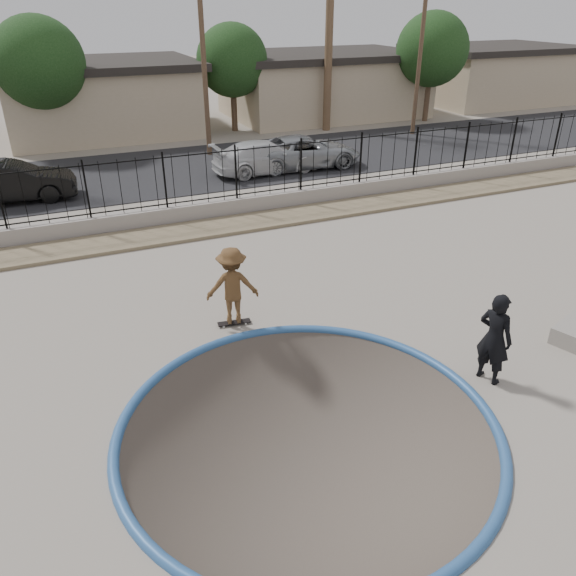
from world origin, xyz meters
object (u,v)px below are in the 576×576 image
at_px(skater, 232,290).
at_px(videographer, 494,338).
at_px(skateboard, 234,322).
at_px(car_c, 266,157).
at_px(car_d, 305,151).
at_px(car_b, 11,182).

height_order(skater, videographer, videographer).
xyz_separation_m(skateboard, car_c, (5.46, 11.85, 0.67)).
height_order(car_c, car_d, car_d).
height_order(car_b, car_c, car_b).
bearing_deg(videographer, car_c, -23.24).
bearing_deg(videographer, car_d, -29.99).
xyz_separation_m(videographer, car_d, (3.34, 16.10, -0.24)).
height_order(skateboard, car_c, car_c).
bearing_deg(car_d, videographer, 172.07).
relative_size(skater, car_d, 0.37).
bearing_deg(car_b, car_d, -85.28).
height_order(videographer, car_b, videographer).
relative_size(videographer, car_c, 0.41).
bearing_deg(car_c, skateboard, 153.73).
height_order(videographer, car_d, videographer).
xyz_separation_m(skater, car_d, (7.42, 12.00, -0.20)).
bearing_deg(skater, skateboard, 13.88).
bearing_deg(skateboard, car_c, 73.08).
distance_m(skateboard, videographer, 5.86).
xyz_separation_m(skateboard, car_b, (-4.80, 11.93, 0.74)).
bearing_deg(car_b, skater, -153.69).
distance_m(car_b, car_c, 10.26).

